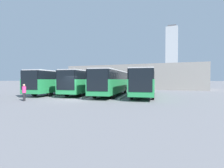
% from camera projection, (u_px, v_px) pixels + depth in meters
% --- Properties ---
extents(ground_plane, '(600.00, 600.00, 0.00)m').
position_uv_depth(ground_plane, '(72.00, 100.00, 18.29)').
color(ground_plane, slate).
extents(bus_0, '(4.09, 12.45, 3.29)m').
position_uv_depth(bus_0, '(144.00, 82.00, 21.97)').
color(bus_0, '#238447').
rests_on(bus_0, ground_plane).
extents(curb_divider_0, '(1.11, 6.49, 0.15)m').
position_uv_depth(curb_divider_0, '(124.00, 96.00, 21.11)').
color(curb_divider_0, '#9E9E99').
rests_on(curb_divider_0, ground_plane).
extents(bus_1, '(4.09, 12.45, 3.29)m').
position_uv_depth(bus_1, '(112.00, 82.00, 23.09)').
color(bus_1, '#238447').
rests_on(bus_1, ground_plane).
extents(curb_divider_1, '(1.11, 6.49, 0.15)m').
position_uv_depth(curb_divider_1, '(92.00, 96.00, 22.22)').
color(curb_divider_1, '#9E9E99').
rests_on(curb_divider_1, ground_plane).
extents(bus_2, '(4.09, 12.45, 3.29)m').
position_uv_depth(bus_2, '(86.00, 81.00, 25.17)').
color(bus_2, '#238447').
rests_on(bus_2, ground_plane).
extents(curb_divider_2, '(1.11, 6.49, 0.15)m').
position_uv_depth(curb_divider_2, '(67.00, 94.00, 24.30)').
color(curb_divider_2, '#9E9E99').
rests_on(curb_divider_2, ground_plane).
extents(bus_3, '(4.09, 12.45, 3.29)m').
position_uv_depth(bus_3, '(58.00, 81.00, 25.74)').
color(bus_3, '#238447').
rests_on(bus_3, ground_plane).
extents(pedestrian, '(0.51, 0.51, 1.66)m').
position_uv_depth(pedestrian, '(24.00, 92.00, 17.05)').
color(pedestrian, black).
rests_on(pedestrian, ground_plane).
extents(station_building, '(31.23, 12.96, 5.46)m').
position_uv_depth(station_building, '(134.00, 77.00, 42.54)').
color(station_building, gray).
rests_on(station_building, ground_plane).
extents(office_tower, '(15.04, 15.04, 73.45)m').
position_uv_depth(office_tower, '(172.00, 54.00, 231.34)').
color(office_tower, '#ADB2B7').
rests_on(office_tower, ground_plane).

